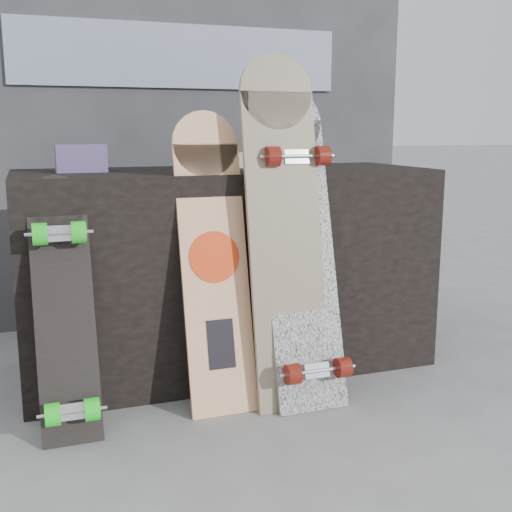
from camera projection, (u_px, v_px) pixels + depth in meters
name	position (u px, v px, depth m)	size (l,w,h in m)	color
ground	(271.00, 412.00, 2.20)	(60.00, 60.00, 0.00)	slate
vendor_table	(227.00, 269.00, 2.58)	(1.60, 0.60, 0.80)	black
booth	(177.00, 99.00, 3.23)	(2.40, 0.22, 2.20)	#323237
merch_box_purple	(81.00, 158.00, 2.35)	(0.18, 0.12, 0.10)	navy
merch_box_small	(295.00, 152.00, 2.66)	(0.14, 0.14, 0.12)	navy
merch_box_flat	(233.00, 160.00, 2.62)	(0.22, 0.10, 0.06)	#D1B78C
longboard_geisha	(213.00, 253.00, 2.20)	(0.23, 0.26, 1.02)	beige
longboard_celtic	(284.00, 221.00, 2.21)	(0.26, 0.25, 1.21)	beige
longboard_cascadia	(299.00, 240.00, 2.24)	(0.26, 0.38, 1.11)	white
skateboard_dark	(64.00, 306.00, 2.00)	(0.18, 0.33, 0.81)	black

